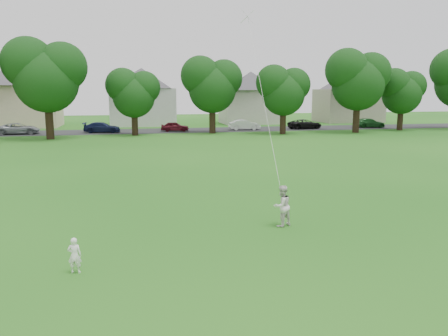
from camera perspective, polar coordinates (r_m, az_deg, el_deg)
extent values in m
plane|color=#1A5B14|center=(13.02, -3.49, -11.74)|extent=(160.00, 160.00, 0.00)
cube|color=#2D2D30|center=(54.21, -10.20, 4.77)|extent=(90.00, 7.00, 0.01)
imported|color=white|center=(12.54, -18.93, -10.74)|extent=(0.39, 0.28, 0.99)
imported|color=silver|center=(15.87, 7.57, -4.93)|extent=(0.90, 0.82, 1.50)
plane|color=silver|center=(21.14, 3.09, 19.18)|extent=(0.81, 0.95, 0.60)
cylinder|color=white|center=(18.09, 5.08, 9.39)|extent=(0.01, 0.01, 9.13)
cylinder|color=black|center=(47.66, -21.86, 5.87)|extent=(0.78, 0.78, 3.92)
cylinder|color=black|center=(49.12, -11.58, 5.85)|extent=(0.68, 0.68, 2.83)
cylinder|color=black|center=(50.60, -1.53, 6.48)|extent=(0.73, 0.73, 3.40)
cylinder|color=black|center=(50.30, 7.70, 6.15)|extent=(0.70, 0.70, 3.00)
cylinder|color=black|center=(53.76, 16.89, 6.46)|extent=(0.76, 0.76, 3.75)
cylinder|color=black|center=(58.78, 22.02, 6.03)|extent=(0.69, 0.69, 2.95)
imported|color=gray|center=(54.55, -25.24, 4.67)|extent=(4.70, 2.57, 1.25)
imported|color=#141B3F|center=(53.23, -15.65, 5.13)|extent=(4.34, 2.06, 1.22)
imported|color=#5C121E|center=(53.39, -6.43, 5.41)|extent=(3.51, 1.76, 1.15)
imported|color=silver|center=(54.93, 2.69, 5.66)|extent=(3.95, 1.58, 1.28)
imported|color=black|center=(57.52, 10.53, 5.67)|extent=(4.57, 2.49, 1.21)
imported|color=#1C5420|center=(61.60, 18.45, 5.60)|extent=(4.22, 1.79, 1.22)
cube|color=beige|center=(65.56, -24.83, 7.32)|extent=(9.51, 7.11, 5.54)
pyramid|color=#49464B|center=(65.63, -25.21, 12.39)|extent=(13.72, 13.72, 3.05)
cube|color=silver|center=(64.03, -10.60, 7.86)|extent=(8.94, 7.54, 5.18)
pyramid|color=#49464B|center=(64.07, -10.76, 12.73)|extent=(12.90, 12.90, 2.85)
cube|color=beige|center=(66.43, 3.47, 7.99)|extent=(8.49, 6.74, 4.96)
pyramid|color=#49464B|center=(66.45, 3.52, 12.48)|extent=(12.24, 12.24, 2.73)
cube|color=#A69B8A|center=(72.36, 15.89, 7.85)|extent=(9.33, 6.75, 5.10)
pyramid|color=#49464B|center=(72.39, 16.10, 12.08)|extent=(13.46, 13.46, 2.80)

